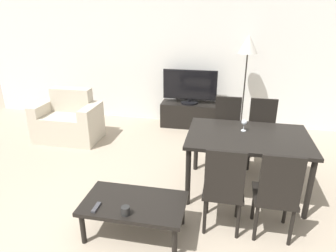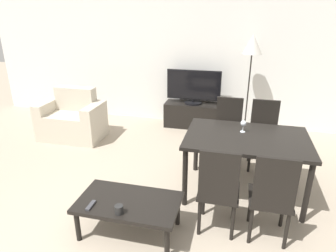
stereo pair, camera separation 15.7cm
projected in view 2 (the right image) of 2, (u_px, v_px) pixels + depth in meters
The scene contains 14 objects.
wall_back at pixel (184, 53), 5.59m from camera, with size 7.98×0.06×2.70m.
armchair at pixel (72, 120), 5.18m from camera, with size 1.06×0.64×0.86m.
tv_stand at pixel (193, 115), 5.70m from camera, with size 1.05×0.41×0.46m.
tv at pixel (194, 87), 5.50m from camera, with size 0.99×0.32×0.63m.
coffee_table at pixel (129, 204), 2.94m from camera, with size 1.00×0.57×0.37m.
dining_table at pixel (246, 143), 3.47m from camera, with size 1.40×0.94×0.75m.
dining_chair_near at pixel (218, 188), 2.87m from camera, with size 0.40×0.40×0.95m.
dining_chair_far at pixel (263, 132), 4.18m from camera, with size 0.40×0.40×0.95m.
dining_chair_near_right at pixel (272, 195), 2.77m from camera, with size 0.40×0.40×0.95m.
dining_chair_far_left at pixel (228, 128), 4.29m from camera, with size 0.40×0.40×0.95m.
floor_lamp at pixel (252, 49), 4.94m from camera, with size 0.32×0.32×1.74m.
remote_primary at pixel (91, 205), 2.84m from camera, with size 0.04×0.15×0.02m.
cup_white_near at pixel (119, 209), 2.74m from camera, with size 0.08×0.08×0.08m.
wine_glass_left at pixel (243, 124), 3.53m from camera, with size 0.07×0.07×0.15m.
Camera 2 is at (1.07, -1.69, 2.13)m, focal length 32.00 mm.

